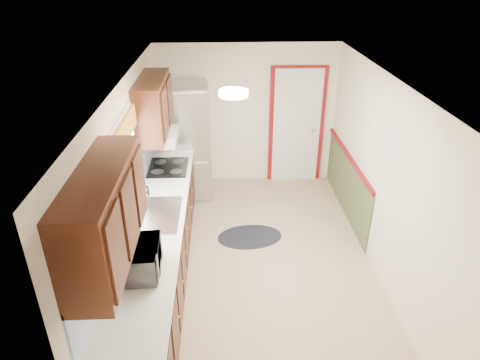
{
  "coord_description": "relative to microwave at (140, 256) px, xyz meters",
  "views": [
    {
      "loc": [
        -0.42,
        -4.41,
        3.56
      ],
      "look_at": [
        -0.22,
        0.23,
        1.15
      ],
      "focal_mm": 32.0,
      "sensor_mm": 36.0,
      "label": 1
    }
  ],
  "objects": [
    {
      "name": "room_shell",
      "position": [
        1.2,
        1.19,
        0.09
      ],
      "size": [
        3.2,
        5.2,
        2.52
      ],
      "color": "tan",
      "rests_on": "ground"
    },
    {
      "name": "kitchen_run",
      "position": [
        -0.04,
        0.9,
        -0.3
      ],
      "size": [
        0.63,
        4.0,
        2.2
      ],
      "color": "#3B190D",
      "rests_on": "ground"
    },
    {
      "name": "back_wall_trim",
      "position": [
        2.19,
        3.4,
        -0.23
      ],
      "size": [
        1.12,
        2.3,
        2.08
      ],
      "color": "maroon",
      "rests_on": "ground"
    },
    {
      "name": "ceiling_fixture",
      "position": [
        0.9,
        0.99,
        1.25
      ],
      "size": [
        0.3,
        0.3,
        0.06
      ],
      "primitive_type": "cylinder",
      "color": "#FFD88C",
      "rests_on": "room_shell"
    },
    {
      "name": "microwave",
      "position": [
        0.0,
        0.0,
        0.0
      ],
      "size": [
        0.31,
        0.53,
        0.35
      ],
      "primitive_type": "imported",
      "rotation": [
        0.0,
        0.0,
        1.62
      ],
      "color": "white",
      "rests_on": "kitchen_run"
    },
    {
      "name": "refrigerator",
      "position": [
        0.18,
        3.24,
        -0.18
      ],
      "size": [
        0.84,
        0.81,
        1.87
      ],
      "rotation": [
        0.0,
        0.0,
        0.09
      ],
      "color": "#B7B7BC",
      "rests_on": "ground"
    },
    {
      "name": "rug",
      "position": [
        1.14,
        1.85,
        -1.11
      ],
      "size": [
        0.98,
        0.69,
        0.01
      ],
      "primitive_type": "ellipsoid",
      "rotation": [
        0.0,
        0.0,
        0.11
      ],
      "color": "black",
      "rests_on": "ground"
    },
    {
      "name": "cooktop",
      "position": [
        0.01,
        2.24,
        -0.16
      ],
      "size": [
        0.54,
        0.64,
        0.02
      ],
      "primitive_type": "cube",
      "color": "black",
      "rests_on": "kitchen_run"
    }
  ]
}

